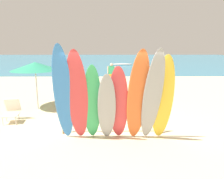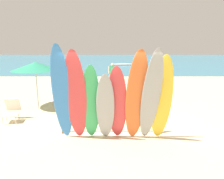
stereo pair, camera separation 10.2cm
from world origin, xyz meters
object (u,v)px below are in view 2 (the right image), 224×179
object	(u,v)px
surfboard_yellow_7	(162,99)
beachgoer_by_water	(67,88)
surfboard_rack	(112,118)
surfboard_red_4	(117,104)
surfboard_orange_5	(136,98)
distant_boat	(123,64)
surfboard_grey_6	(151,98)
beachgoer_strolling	(118,86)
surfboard_red_1	(76,98)
beach_umbrella	(36,66)
surfboard_grey_3	(105,108)
beachgoer_midbeach	(113,72)
beach_chair_red	(12,109)
surfboard_blue_0	(62,96)
beachgoer_photographing	(145,84)
surfboard_green_2	(91,103)

from	to	relation	value
surfboard_yellow_7	beachgoer_by_water	xyz separation A→B (m)	(-3.23, 3.15, -0.35)
surfboard_rack	surfboard_red_4	world-z (taller)	surfboard_red_4
surfboard_orange_5	distant_boat	world-z (taller)	surfboard_orange_5
surfboard_grey_6	beachgoer_strolling	size ratio (longest dim) A/B	1.85
surfboard_red_1	beachgoer_by_water	distance (m)	3.38
surfboard_grey_6	surfboard_yellow_7	distance (m)	0.36
surfboard_rack	beach_umbrella	distance (m)	4.25
surfboard_grey_3	beachgoer_midbeach	size ratio (longest dim) A/B	1.44
beach_chair_red	surfboard_orange_5	bearing A→B (deg)	-31.38
surfboard_rack	surfboard_orange_5	bearing A→B (deg)	-45.52
surfboard_blue_0	distant_boat	size ratio (longest dim) A/B	0.93
surfboard_rack	beachgoer_strolling	bearing A→B (deg)	85.22
beachgoer_strolling	beachgoer_by_water	bearing A→B (deg)	18.67
beach_umbrella	beachgoer_photographing	bearing A→B (deg)	13.06
surfboard_yellow_7	surfboard_rack	bearing A→B (deg)	159.93
surfboard_red_1	surfboard_grey_3	bearing A→B (deg)	-0.39
beachgoer_strolling	beach_chair_red	size ratio (longest dim) A/B	1.85
surfboard_rack	surfboard_grey_6	bearing A→B (deg)	-35.23
surfboard_green_2	beach_chair_red	bearing A→B (deg)	145.74
surfboard_red_1	beachgoer_strolling	bearing A→B (deg)	70.54
surfboard_grey_3	beachgoer_by_water	xyz separation A→B (m)	(-1.72, 3.20, -0.12)
surfboard_red_4	beachgoer_midbeach	world-z (taller)	surfboard_red_4
surfboard_grey_6	beachgoer_strolling	world-z (taller)	surfboard_grey_6
surfboard_blue_0	beachgoer_photographing	bearing A→B (deg)	52.55
surfboard_orange_5	surfboard_yellow_7	size ratio (longest dim) A/B	1.07
surfboard_rack	beach_umbrella	bearing A→B (deg)	140.93
surfboard_orange_5	beachgoer_strolling	xyz separation A→B (m)	(-0.39, 3.73, -0.43)
surfboard_red_1	surfboard_blue_0	bearing A→B (deg)	-174.75
surfboard_red_4	beach_chair_red	xyz separation A→B (m)	(-3.70, 1.62, -0.66)
surfboard_blue_0	distant_boat	world-z (taller)	surfboard_blue_0
surfboard_rack	surfboard_grey_3	world-z (taller)	surfboard_grey_3
beachgoer_photographing	distant_boat	distance (m)	18.41
surfboard_rack	beach_chair_red	xyz separation A→B (m)	(-3.56, 1.09, -0.06)
surfboard_red_4	beachgoer_midbeach	bearing A→B (deg)	95.09
surfboard_green_2	surfboard_orange_5	distance (m)	1.24
surfboard_orange_5	beachgoer_by_water	xyz separation A→B (m)	(-2.54, 3.24, -0.42)
beachgoer_strolling	distant_boat	bearing A→B (deg)	-87.76
surfboard_red_4	surfboard_grey_6	bearing A→B (deg)	-7.99
beach_umbrella	beachgoer_by_water	bearing A→B (deg)	1.62
surfboard_green_2	surfboard_red_4	bearing A→B (deg)	-6.29
surfboard_orange_5	surfboard_yellow_7	bearing A→B (deg)	2.25
surfboard_orange_5	surfboard_yellow_7	world-z (taller)	surfboard_orange_5
surfboard_grey_3	beachgoer_midbeach	world-z (taller)	surfboard_grey_3
surfboard_grey_3	beachgoer_photographing	size ratio (longest dim) A/B	1.41
surfboard_green_2	surfboard_yellow_7	xyz separation A→B (m)	(1.91, -0.05, 0.13)
surfboard_blue_0	surfboard_red_4	world-z (taller)	surfboard_blue_0
beachgoer_photographing	beachgoer_midbeach	bearing A→B (deg)	-7.76
beachgoer_by_water	surfboard_red_4	bearing A→B (deg)	71.08
surfboard_rack	beach_chair_red	size ratio (longest dim) A/B	3.87
surfboard_red_4	beach_chair_red	distance (m)	4.09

